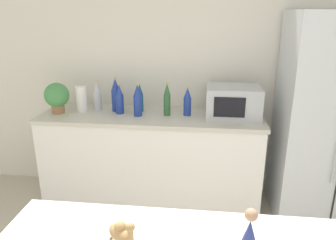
% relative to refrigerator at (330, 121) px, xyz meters
% --- Properties ---
extents(wall_back, '(8.00, 0.06, 2.55)m').
position_rel_refrigerator_xyz_m(wall_back, '(-1.04, 0.38, 0.36)').
color(wall_back, silver).
rests_on(wall_back, ground_plane).
extents(back_counter, '(2.07, 0.63, 0.89)m').
position_rel_refrigerator_xyz_m(back_counter, '(-1.58, 0.05, -0.46)').
color(back_counter, white).
rests_on(back_counter, ground_plane).
extents(refrigerator, '(0.84, 0.69, 1.82)m').
position_rel_refrigerator_xyz_m(refrigerator, '(0.00, 0.00, 0.00)').
color(refrigerator, silver).
rests_on(refrigerator, ground_plane).
extents(potted_plant, '(0.23, 0.23, 0.29)m').
position_rel_refrigerator_xyz_m(potted_plant, '(-2.46, 0.00, 0.14)').
color(potted_plant, '#9E6B47').
rests_on(potted_plant, back_counter).
extents(paper_towel_roll, '(0.10, 0.10, 0.24)m').
position_rel_refrigerator_xyz_m(paper_towel_roll, '(-2.25, 0.08, 0.10)').
color(paper_towel_roll, white).
rests_on(paper_towel_roll, back_counter).
extents(microwave, '(0.48, 0.37, 0.28)m').
position_rel_refrigerator_xyz_m(microwave, '(-0.83, 0.07, 0.12)').
color(microwave, '#B2B5BA').
rests_on(microwave, back_counter).
extents(back_bottle_0, '(0.08, 0.08, 0.29)m').
position_rel_refrigerator_xyz_m(back_bottle_0, '(-2.12, 0.14, 0.12)').
color(back_bottle_0, '#B2B7BC').
rests_on(back_bottle_0, back_counter).
extents(back_bottle_1, '(0.08, 0.08, 0.28)m').
position_rel_refrigerator_xyz_m(back_bottle_1, '(-1.87, 0.06, 0.12)').
color(back_bottle_1, navy).
rests_on(back_bottle_1, back_counter).
extents(back_bottle_2, '(0.08, 0.08, 0.33)m').
position_rel_refrigerator_xyz_m(back_bottle_2, '(-1.93, 0.13, 0.14)').
color(back_bottle_2, navy).
rests_on(back_bottle_2, back_counter).
extents(back_bottle_3, '(0.07, 0.07, 0.27)m').
position_rel_refrigerator_xyz_m(back_bottle_3, '(-1.70, 0.14, 0.11)').
color(back_bottle_3, navy).
rests_on(back_bottle_3, back_counter).
extents(back_bottle_4, '(0.07, 0.07, 0.27)m').
position_rel_refrigerator_xyz_m(back_bottle_4, '(-1.24, 0.07, 0.11)').
color(back_bottle_4, navy).
rests_on(back_bottle_4, back_counter).
extents(back_bottle_5, '(0.08, 0.08, 0.30)m').
position_rel_refrigerator_xyz_m(back_bottle_5, '(-1.69, 0.00, 0.13)').
color(back_bottle_5, navy).
rests_on(back_bottle_5, back_counter).
extents(back_bottle_6, '(0.06, 0.06, 0.31)m').
position_rel_refrigerator_xyz_m(back_bottle_6, '(-1.43, 0.05, 0.13)').
color(back_bottle_6, '#2D6033').
rests_on(back_bottle_6, back_counter).
extents(camel_figurine, '(0.12, 0.12, 0.16)m').
position_rel_refrigerator_xyz_m(camel_figurine, '(-1.36, -1.91, 0.18)').
color(camel_figurine, '#A87F4C').
rests_on(camel_figurine, bar_counter).
extents(wise_man_figurine_blue, '(0.07, 0.07, 0.17)m').
position_rel_refrigerator_xyz_m(wise_man_figurine_blue, '(-0.92, -1.83, 0.16)').
color(wise_man_figurine_blue, navy).
rests_on(wise_man_figurine_blue, bar_counter).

